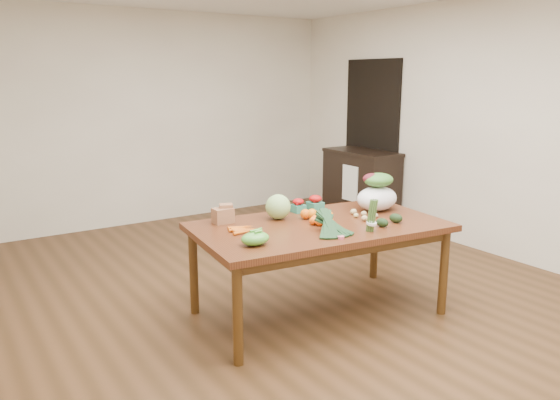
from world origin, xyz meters
TOP-DOWN VIEW (x-y plane):
  - floor at (0.00, 0.00)m, footprint 6.00×6.00m
  - room_walls at (0.00, 0.00)m, footprint 5.02×6.02m
  - dining_table at (-0.00, -0.53)m, footprint 2.05×1.29m
  - doorway_dark at (2.48, 1.60)m, footprint 0.02×1.00m
  - cabinet at (2.22, 1.48)m, footprint 0.52×1.02m
  - dish_towel at (1.96, 1.40)m, footprint 0.02×0.28m
  - paper_bag at (-0.62, -0.09)m, footprint 0.22×0.19m
  - cabbage at (-0.19, -0.23)m, footprint 0.20×0.20m
  - strawberry_basket_a at (0.08, -0.13)m, footprint 0.11×0.11m
  - strawberry_basket_b at (0.24, -0.16)m, footprint 0.13×0.13m
  - orange_a at (-0.01, -0.35)m, footprint 0.08×0.08m
  - orange_b at (0.04, -0.38)m, footprint 0.09×0.09m
  - orange_c at (0.13, -0.47)m, footprint 0.08×0.08m
  - mandarin_cluster at (0.01, -0.56)m, footprint 0.20×0.20m
  - carrots at (-0.60, -0.38)m, footprint 0.24×0.21m
  - snap_pea_bag at (-0.70, -0.73)m, footprint 0.21×0.15m
  - kale_bunch at (-0.11, -0.83)m, footprint 0.36×0.43m
  - asparagus_bundle at (0.19, -0.92)m, footprint 0.09×0.12m
  - potato_a at (0.37, -0.54)m, footprint 0.04×0.04m
  - potato_b at (0.35, -0.66)m, footprint 0.05×0.05m
  - potato_c at (0.45, -0.54)m, footprint 0.05×0.05m
  - potato_d at (0.42, -0.45)m, footprint 0.06×0.05m
  - potato_e at (0.49, -0.63)m, footprint 0.05×0.04m
  - avocado_a at (0.35, -0.86)m, footprint 0.10×0.12m
  - avocado_b at (0.53, -0.83)m, footprint 0.10×0.13m
  - salad_bag at (0.68, -0.45)m, footprint 0.41×0.33m

SIDE VIEW (x-z plane):
  - floor at x=0.00m, z-range 0.00..0.00m
  - dining_table at x=0.00m, z-range 0.00..0.75m
  - cabinet at x=2.22m, z-range 0.00..0.94m
  - dish_towel at x=1.96m, z-range 0.33..0.78m
  - carrots at x=-0.60m, z-range 0.75..0.78m
  - potato_a at x=0.37m, z-range 0.75..0.79m
  - potato_e at x=0.49m, z-range 0.75..0.79m
  - potato_c at x=0.45m, z-range 0.75..0.79m
  - potato_b at x=0.35m, z-range 0.75..0.80m
  - potato_d at x=0.42m, z-range 0.75..0.80m
  - avocado_a at x=0.35m, z-range 0.75..0.82m
  - avocado_b at x=0.53m, z-range 0.75..0.82m
  - orange_c at x=0.13m, z-range 0.75..0.83m
  - orange_a at x=-0.01m, z-range 0.75..0.83m
  - orange_b at x=0.04m, z-range 0.75..0.84m
  - snap_pea_bag at x=-0.70m, z-range 0.75..0.84m
  - strawberry_basket_a at x=0.08m, z-range 0.75..0.84m
  - mandarin_cluster at x=0.01m, z-range 0.75..0.85m
  - strawberry_basket_b at x=0.24m, z-range 0.75..0.86m
  - paper_bag at x=-0.62m, z-range 0.75..0.89m
  - kale_bunch at x=-0.11m, z-range 0.75..0.91m
  - cabbage at x=-0.19m, z-range 0.75..0.95m
  - asparagus_bundle at x=0.19m, z-range 0.75..1.00m
  - salad_bag at x=0.68m, z-range 0.75..1.04m
  - doorway_dark at x=2.48m, z-range 0.00..2.10m
  - room_walls at x=0.00m, z-range 0.00..2.70m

